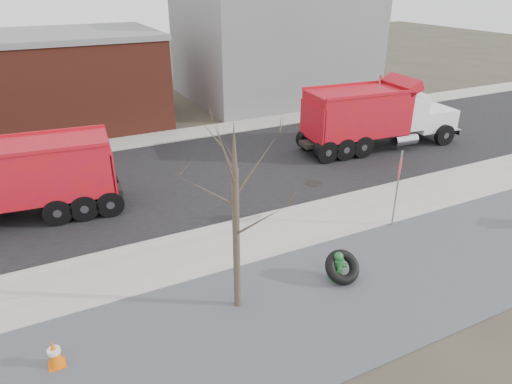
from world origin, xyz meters
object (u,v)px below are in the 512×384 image
fire_hydrant (338,267)px  stop_sign (399,176)px  truck_tire (342,267)px  dump_truck_red_a (375,114)px  dump_truck_red_b (19,177)px

fire_hydrant → stop_sign: bearing=47.1°
truck_tire → stop_sign: (3.54, 1.83, 1.47)m
fire_hydrant → dump_truck_red_a: (8.29, 8.52, 1.35)m
fire_hydrant → dump_truck_red_a: bearing=67.3°
fire_hydrant → truck_tire: 0.13m
fire_hydrant → dump_truck_red_b: (-7.95, 8.15, 1.21)m
fire_hydrant → stop_sign: size_ratio=0.33×
truck_tire → stop_sign: bearing=27.4°
dump_truck_red_a → dump_truck_red_b: (-16.23, -0.37, -0.14)m
dump_truck_red_b → dump_truck_red_a: bearing=-173.0°
fire_hydrant → dump_truck_red_b: size_ratio=0.12×
dump_truck_red_a → dump_truck_red_b: bearing=-173.6°
truck_tire → dump_truck_red_b: 11.56m
stop_sign → fire_hydrant: bearing=-171.4°
fire_hydrant → dump_truck_red_b: bearing=155.8°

